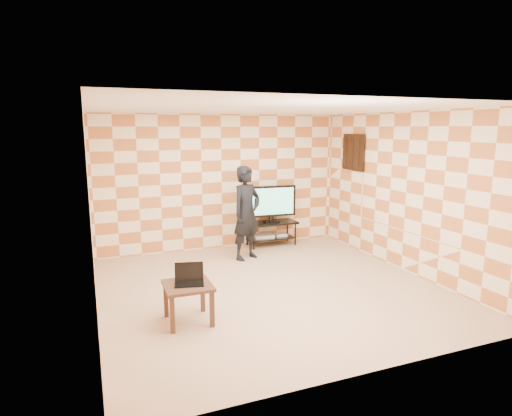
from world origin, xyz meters
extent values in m
plane|color=tan|center=(0.00, 0.00, 0.00)|extent=(5.00, 5.00, 0.00)
cube|color=#F7E4C2|center=(0.00, 2.50, 1.35)|extent=(5.00, 0.02, 2.70)
cube|color=#F7E4C2|center=(0.00, -2.50, 1.35)|extent=(5.00, 0.02, 2.70)
cube|color=#F7E4C2|center=(-2.50, 0.00, 1.35)|extent=(0.02, 5.00, 2.70)
cube|color=#F7E4C2|center=(2.50, 0.00, 1.35)|extent=(0.02, 5.00, 2.70)
cube|color=white|center=(0.00, 0.00, 2.70)|extent=(5.00, 5.00, 0.02)
cube|color=black|center=(2.47, 1.55, 1.95)|extent=(0.04, 0.72, 0.72)
cube|color=black|center=(2.47, 1.55, 1.95)|extent=(0.04, 0.03, 0.68)
cube|color=black|center=(2.47, 1.55, 1.95)|extent=(0.04, 0.68, 0.03)
cube|color=black|center=(0.99, 2.25, 0.48)|extent=(1.06, 0.48, 0.04)
cube|color=black|center=(0.99, 2.25, 0.16)|extent=(0.96, 0.43, 0.03)
cylinder|color=black|center=(0.52, 2.06, 0.25)|extent=(0.03, 0.03, 0.50)
cylinder|color=black|center=(0.52, 2.44, 0.25)|extent=(0.03, 0.03, 0.50)
cylinder|color=black|center=(1.46, 2.06, 0.25)|extent=(0.03, 0.03, 0.50)
cylinder|color=black|center=(1.46, 2.44, 0.25)|extent=(0.03, 0.03, 0.50)
cube|color=black|center=(0.99, 2.25, 0.52)|extent=(0.32, 0.22, 0.03)
cube|color=black|center=(0.99, 2.25, 0.58)|extent=(0.08, 0.06, 0.09)
cube|color=black|center=(0.99, 2.25, 0.94)|extent=(1.05, 0.14, 0.64)
cube|color=#58C199|center=(0.99, 2.22, 0.94)|extent=(0.93, 0.07, 0.55)
cube|color=#BCBCBE|center=(0.83, 2.27, 0.21)|extent=(0.43, 0.33, 0.07)
cube|color=silver|center=(1.21, 2.26, 0.20)|extent=(0.25, 0.18, 0.06)
cube|color=#372014|center=(-1.43, -0.69, 0.48)|extent=(0.59, 0.59, 0.04)
cube|color=#372014|center=(-1.67, -0.93, 0.23)|extent=(0.05, 0.05, 0.46)
cube|color=#372014|center=(-1.67, -0.44, 0.23)|extent=(0.05, 0.05, 0.46)
cube|color=#372014|center=(-1.19, -0.93, 0.23)|extent=(0.05, 0.05, 0.46)
cube|color=#372014|center=(-1.18, -0.45, 0.23)|extent=(0.05, 0.05, 0.46)
cube|color=black|center=(-1.41, -0.69, 0.51)|extent=(0.41, 0.33, 0.02)
cube|color=black|center=(-1.38, -0.57, 0.63)|extent=(0.37, 0.14, 0.23)
imported|color=black|center=(0.19, 1.56, 0.88)|extent=(0.76, 0.65, 1.75)
camera|label=1|loc=(-2.49, -5.73, 2.42)|focal=30.00mm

